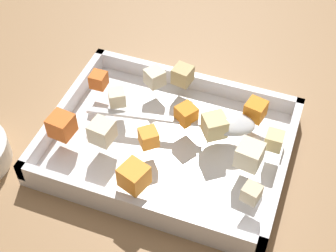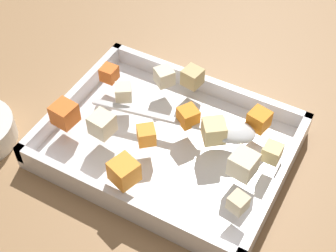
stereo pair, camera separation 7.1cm
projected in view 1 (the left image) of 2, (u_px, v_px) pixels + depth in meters
ground_plane at (183, 144)px, 0.76m from camera, size 4.00×4.00×0.00m
baking_dish at (168, 144)px, 0.74m from camera, size 0.35×0.27×0.04m
carrot_chunk_mid_right at (62, 125)px, 0.70m from camera, size 0.04×0.04×0.03m
carrot_chunk_under_handle at (185, 114)px, 0.72m from camera, size 0.04×0.04×0.03m
carrot_chunk_corner_nw at (99, 80)px, 0.77m from camera, size 0.02×0.02×0.02m
carrot_chunk_corner_se at (134, 176)px, 0.64m from camera, size 0.04×0.04×0.03m
carrot_chunk_near_right at (255, 110)px, 0.73m from camera, size 0.03×0.03×0.03m
carrot_chunk_back_center at (149, 137)px, 0.69m from camera, size 0.03×0.03×0.02m
potato_chunk_heap_top at (214, 127)px, 0.70m from camera, size 0.04×0.04×0.03m
potato_chunk_rim_edge at (183, 75)px, 0.78m from camera, size 0.03×0.03×0.03m
potato_chunk_heap_side at (274, 140)px, 0.69m from camera, size 0.02×0.02×0.02m
potato_chunk_near_spoon at (249, 155)px, 0.67m from camera, size 0.04×0.04×0.03m
potato_chunk_near_left at (117, 97)px, 0.75m from camera, size 0.03×0.03×0.02m
potato_chunk_corner_sw at (251, 193)px, 0.63m from camera, size 0.03×0.03×0.02m
potato_chunk_center at (102, 132)px, 0.70m from camera, size 0.03×0.03×0.03m
potato_chunk_corner_ne at (155, 77)px, 0.78m from camera, size 0.04×0.04×0.03m
serving_spoon at (219, 123)px, 0.72m from camera, size 0.25×0.07×0.02m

